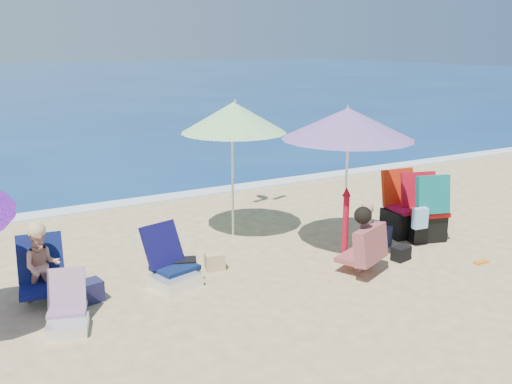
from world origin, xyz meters
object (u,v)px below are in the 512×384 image
umbrella_turquoise (348,124)px  chair_navy (172,269)px  person_center (365,240)px  furled_umbrella (346,222)px  umbrella_striped (234,118)px  camp_chair_right (424,216)px  chair_rainbow (67,314)px  person_left (42,266)px  camp_chair_left (403,216)px

umbrella_turquoise → chair_navy: umbrella_turquoise is taller
person_center → furled_umbrella: bearing=92.7°
umbrella_striped → camp_chair_right: (2.61, -1.70, -1.58)m
umbrella_turquoise → person_center: bearing=-108.5°
chair_rainbow → person_center: size_ratio=0.77×
camp_chair_right → person_left: bearing=173.6°
umbrella_striped → camp_chair_left: (2.50, -1.34, -1.66)m
person_left → chair_navy: bearing=-10.9°
umbrella_turquoise → person_left: (-4.37, 0.45, -1.52)m
person_center → camp_chair_left: bearing=30.9°
umbrella_striped → chair_navy: (-1.65, -1.34, -1.78)m
umbrella_turquoise → umbrella_striped: (-1.12, 1.49, -0.00)m
chair_navy → umbrella_striped: bearing=39.1°
camp_chair_left → camp_chair_right: size_ratio=0.96×
umbrella_turquoise → furled_umbrella: (-0.30, -0.42, -1.35)m
chair_rainbow → camp_chair_right: 5.77m
chair_navy → person_left: (-1.60, 0.31, 0.26)m
camp_chair_left → person_left: 5.76m
furled_umbrella → chair_rainbow: 3.99m
umbrella_striped → person_left: bearing=-162.3°
camp_chair_left → chair_rainbow: bearing=-174.3°
chair_navy → person_center: bearing=-21.6°
chair_navy → person_center: 2.70m
chair_navy → camp_chair_left: camp_chair_left is taller
chair_rainbow → camp_chair_left: (5.64, 0.56, 0.16)m
camp_chair_left → umbrella_striped: bearing=151.8°
umbrella_striped → chair_navy: 2.78m
umbrella_striped → camp_chair_right: size_ratio=2.02×
umbrella_striped → camp_chair_left: 3.28m
chair_rainbow → person_center: bearing=-6.2°
camp_chair_right → camp_chair_left: bearing=107.7°
chair_navy → chair_rainbow: 1.59m
umbrella_turquoise → camp_chair_left: (1.37, 0.15, -1.67)m
camp_chair_left → person_center: 1.94m
chair_navy → camp_chair_right: 4.28m
chair_navy → camp_chair_left: (4.15, 0.01, 0.12)m
person_left → furled_umbrella: bearing=-12.0°
furled_umbrella → person_center: furled_umbrella is taller
chair_navy → umbrella_turquoise: bearing=-2.9°
umbrella_striped → furled_umbrella: 2.47m
camp_chair_right → person_center: size_ratio=1.12×
chair_rainbow → person_center: person_center is taller
chair_navy → person_left: 1.65m
chair_rainbow → person_center: (3.99, -0.43, 0.32)m
umbrella_turquoise → chair_rainbow: 4.66m
chair_rainbow → camp_chair_right: bearing=2.0°
person_center → chair_navy: bearing=158.4°
chair_navy → person_left: size_ratio=0.86×
camp_chair_left → camp_chair_right: (0.12, -0.36, 0.08)m
umbrella_turquoise → umbrella_striped: size_ratio=1.01×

